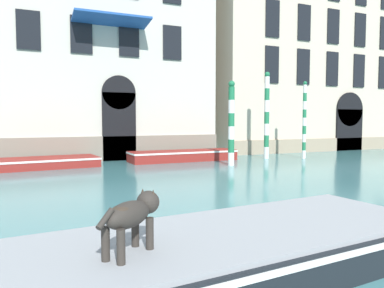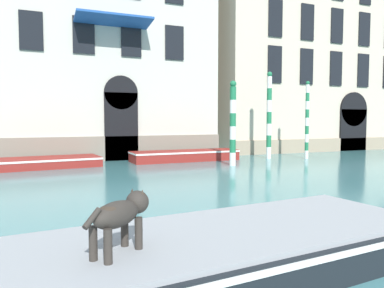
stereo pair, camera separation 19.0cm
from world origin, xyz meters
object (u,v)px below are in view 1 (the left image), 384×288
Objects in this scene: boat_foreground at (166,262)px; boat_moored_near_palazzo at (41,163)px; dog_on_deck at (132,214)px; boat_moored_far at (183,155)px; mooring_pole_0 at (267,115)px; mooring_pole_2 at (304,120)px; mooring_pole_1 at (231,123)px.

boat_foreground is 1.76× the size of boat_moored_near_palazzo.
boat_moored_near_palazzo is (-0.54, 12.65, -0.75)m from dog_on_deck.
boat_moored_far is at bearing 61.88° from boat_foreground.
mooring_pole_0 is 1.12× the size of mooring_pole_2.
mooring_pole_0 is at bearing 30.47° from mooring_pole_1.
dog_on_deck is 0.16× the size of boat_moored_far.
mooring_pole_0 reaches higher than boat_moored_far.
mooring_pole_1 is (6.60, 9.95, 1.57)m from boat_foreground.
mooring_pole_2 is at bearing 39.06° from boat_foreground.
boat_foreground is at bearing -12.10° from dog_on_deck.
mooring_pole_1 is 5.02m from mooring_pole_2.
boat_foreground is 13.62m from boat_moored_far.
boat_foreground is 16.03m from mooring_pole_2.
boat_moored_far is 1.20× the size of mooring_pole_0.
mooring_pole_1 is (7.07, 10.18, 0.89)m from dog_on_deck.
boat_foreground reaches higher than boat_moored_far.
boat_moored_far is 3.23m from mooring_pole_1.
boat_moored_far is 6.51m from mooring_pole_2.
boat_moored_near_palazzo is 1.20× the size of mooring_pole_2.
mooring_pole_0 reaches higher than mooring_pole_2.
mooring_pole_1 reaches higher than boat_foreground.
mooring_pole_1 is at bearing -149.53° from mooring_pole_0.
dog_on_deck is at bearing -136.75° from mooring_pole_2.
mooring_pole_1 is at bearing 51.71° from boat_foreground.
mooring_pole_0 is at bearing -8.80° from boat_moored_near_palazzo.
dog_on_deck is at bearing -92.99° from boat_moored_near_palazzo.
boat_moored_near_palazzo is 0.90× the size of boat_moored_far.
dog_on_deck is at bearing -130.29° from mooring_pole_0.
boat_moored_far is at bearing 115.10° from mooring_pole_1.
boat_moored_near_palazzo is 6.41m from boat_moored_far.
mooring_pole_2 is at bearing -23.10° from mooring_pole_0.
boat_moored_far is at bearing -4.70° from boat_moored_near_palazzo.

